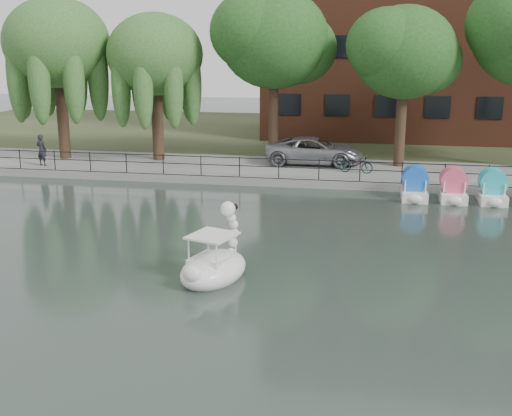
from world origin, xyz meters
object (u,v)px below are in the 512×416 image
(pedestrian, at_px, (42,148))
(minivan, at_px, (314,149))
(bicycle, at_px, (356,163))
(swan_boat, at_px, (214,263))

(pedestrian, bearing_deg, minivan, -153.86)
(bicycle, distance_m, swan_boat, 15.44)
(minivan, xyz_separation_m, pedestrian, (-14.59, -3.06, 0.14))
(swan_boat, bearing_deg, bicycle, 93.93)
(pedestrian, relative_size, swan_boat, 0.64)
(bicycle, height_order, pedestrian, pedestrian)
(minivan, height_order, bicycle, minivan)
(minivan, relative_size, swan_boat, 1.99)
(bicycle, xyz_separation_m, pedestrian, (-16.95, -1.06, 0.49))
(minivan, relative_size, pedestrian, 3.09)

